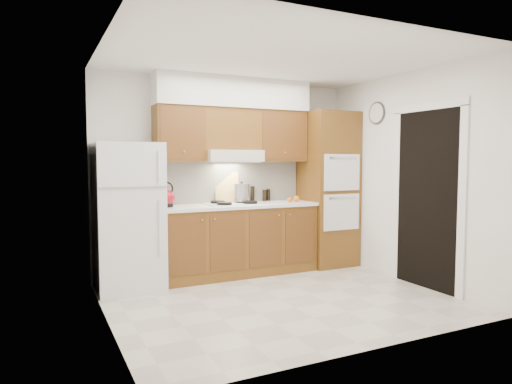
% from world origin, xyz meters
% --- Properties ---
extents(floor, '(3.60, 3.60, 0.00)m').
position_xyz_m(floor, '(0.00, 0.00, 0.00)').
color(floor, beige).
rests_on(floor, ground).
extents(ceiling, '(3.60, 3.60, 0.00)m').
position_xyz_m(ceiling, '(0.00, 0.00, 2.60)').
color(ceiling, white).
rests_on(ceiling, wall_back).
extents(wall_back, '(3.60, 0.02, 2.60)m').
position_xyz_m(wall_back, '(0.00, 1.50, 1.30)').
color(wall_back, white).
rests_on(wall_back, floor).
extents(wall_left, '(0.02, 3.00, 2.60)m').
position_xyz_m(wall_left, '(-1.80, 0.00, 1.30)').
color(wall_left, white).
rests_on(wall_left, floor).
extents(wall_right, '(0.02, 3.00, 2.60)m').
position_xyz_m(wall_right, '(1.80, 0.00, 1.30)').
color(wall_right, white).
rests_on(wall_right, floor).
extents(fridge, '(0.75, 0.72, 1.72)m').
position_xyz_m(fridge, '(-1.41, 1.14, 0.86)').
color(fridge, white).
rests_on(fridge, floor).
extents(base_cabinets, '(2.11, 0.60, 0.90)m').
position_xyz_m(base_cabinets, '(0.02, 1.20, 0.45)').
color(base_cabinets, brown).
rests_on(base_cabinets, floor).
extents(countertop, '(2.13, 0.62, 0.04)m').
position_xyz_m(countertop, '(0.03, 1.19, 0.92)').
color(countertop, white).
rests_on(countertop, base_cabinets).
extents(backsplash, '(2.11, 0.03, 0.56)m').
position_xyz_m(backsplash, '(0.02, 1.49, 1.22)').
color(backsplash, white).
rests_on(backsplash, countertop).
extents(oven_cabinet, '(0.70, 0.65, 2.20)m').
position_xyz_m(oven_cabinet, '(1.44, 1.18, 1.10)').
color(oven_cabinet, brown).
rests_on(oven_cabinet, floor).
extents(upper_cab_left, '(0.63, 0.33, 0.70)m').
position_xyz_m(upper_cab_left, '(-0.71, 1.33, 1.85)').
color(upper_cab_left, brown).
rests_on(upper_cab_left, wall_back).
extents(upper_cab_right, '(0.73, 0.33, 0.70)m').
position_xyz_m(upper_cab_right, '(0.72, 1.33, 1.85)').
color(upper_cab_right, brown).
rests_on(upper_cab_right, wall_back).
extents(range_hood, '(0.75, 0.45, 0.15)m').
position_xyz_m(range_hood, '(-0.02, 1.27, 1.57)').
color(range_hood, silver).
rests_on(range_hood, wall_back).
extents(upper_cab_over_hood, '(0.75, 0.33, 0.55)m').
position_xyz_m(upper_cab_over_hood, '(-0.02, 1.33, 1.92)').
color(upper_cab_over_hood, brown).
rests_on(upper_cab_over_hood, range_hood).
extents(soffit, '(2.13, 0.36, 0.40)m').
position_xyz_m(soffit, '(0.03, 1.32, 2.40)').
color(soffit, silver).
rests_on(soffit, wall_back).
extents(cooktop, '(0.74, 0.50, 0.01)m').
position_xyz_m(cooktop, '(-0.02, 1.21, 0.95)').
color(cooktop, white).
rests_on(cooktop, countertop).
extents(doorway, '(0.02, 0.90, 2.10)m').
position_xyz_m(doorway, '(1.79, -0.35, 1.05)').
color(doorway, black).
rests_on(doorway, floor).
extents(wall_clock, '(0.02, 0.30, 0.30)m').
position_xyz_m(wall_clock, '(1.79, 0.55, 2.15)').
color(wall_clock, '#3F3833').
rests_on(wall_clock, wall_right).
extents(kettle, '(0.27, 0.27, 0.21)m').
position_xyz_m(kettle, '(-0.93, 1.20, 1.05)').
color(kettle, maroon).
rests_on(kettle, countertop).
extents(cutting_board, '(0.34, 0.16, 0.43)m').
position_xyz_m(cutting_board, '(-0.02, 1.45, 1.14)').
color(cutting_board, tan).
rests_on(cutting_board, countertop).
extents(stock_pot, '(0.28, 0.28, 0.23)m').
position_xyz_m(stock_pot, '(0.12, 1.28, 1.08)').
color(stock_pot, '#BCBCC1').
rests_on(stock_pot, cooktop).
extents(condiment_a, '(0.08, 0.08, 0.21)m').
position_xyz_m(condiment_a, '(0.36, 1.45, 1.05)').
color(condiment_a, black).
rests_on(condiment_a, countertop).
extents(condiment_b, '(0.07, 0.07, 0.17)m').
position_xyz_m(condiment_b, '(0.61, 1.45, 1.02)').
color(condiment_b, black).
rests_on(condiment_b, countertop).
extents(condiment_c, '(0.07, 0.07, 0.16)m').
position_xyz_m(condiment_c, '(0.55, 1.44, 1.02)').
color(condiment_c, black).
rests_on(condiment_c, countertop).
extents(orange_near, '(0.08, 0.08, 0.07)m').
position_xyz_m(orange_near, '(0.77, 1.11, 0.98)').
color(orange_near, orange).
rests_on(orange_near, countertop).
extents(orange_far, '(0.11, 0.11, 0.09)m').
position_xyz_m(orange_far, '(0.91, 1.16, 0.98)').
color(orange_far, orange).
rests_on(orange_far, countertop).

